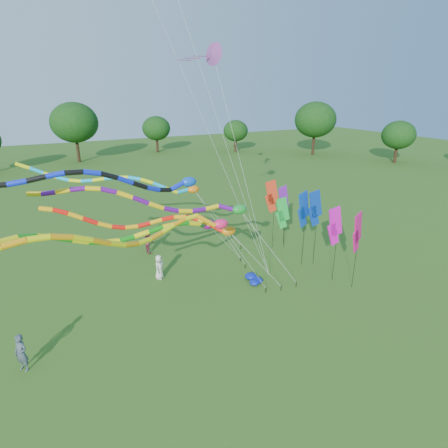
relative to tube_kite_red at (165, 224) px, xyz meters
name	(u,v)px	position (x,y,z in m)	size (l,w,h in m)	color
ground	(272,323)	(3.93, -4.85, -4.59)	(160.00, 160.00, 0.00)	#2A5C18
tree_ring	(213,219)	(1.69, -2.50, 0.77)	(116.14, 116.64, 9.63)	#382314
tube_kite_red	(165,224)	(0.00, 0.00, 0.00)	(12.06, 3.92, 6.50)	black
tube_kite_orange	(155,231)	(-1.78, -4.10, 1.27)	(13.00, 3.96, 7.63)	black
tube_kite_purple	(165,203)	(0.10, 0.05, 1.16)	(13.56, 5.05, 7.46)	black
tube_kite_blue	(116,182)	(-2.31, 0.28, 2.52)	(15.00, 1.67, 8.62)	black
tube_kite_cyan	(129,182)	(-0.19, 6.77, 0.89)	(13.88, 5.33, 7.47)	black
tube_kite_green	(150,230)	(-0.76, 0.31, -0.36)	(13.60, 4.24, 6.36)	black
delta_kite_high_c	(213,54)	(4.10, 2.34, 8.75)	(4.58, 4.01, 14.07)	black
banner_pole_magenta_a	(357,233)	(10.16, -4.11, -0.92)	(1.11, 0.50, 4.93)	black
banner_pole_blue_a	(303,210)	(9.36, -0.17, -0.52)	(1.15, 0.34, 5.34)	black
banner_pole_blue_b	(315,209)	(10.12, -0.41, -0.49)	(1.16, 0.12, 5.37)	black
banner_pole_green	(282,213)	(10.16, 3.15, -1.84)	(1.15, 0.36, 4.00)	black
banner_pole_magenta_b	(335,226)	(9.71, -2.74, -0.90)	(1.16, 0.15, 4.96)	black
banner_pole_violet	(283,201)	(10.64, 3.75, -1.16)	(1.16, 0.28, 4.69)	black
banner_pole_red	(272,197)	(9.37, 3.49, -0.54)	(1.16, 0.22, 5.32)	black
blue_nylon_heap	(251,279)	(5.22, -0.60, -4.37)	(1.39, 1.12, 0.46)	#0D20AA
person_a	(159,267)	(0.27, 2.55, -3.78)	(0.79, 0.51, 1.61)	silver
person_b	(21,353)	(-7.58, -2.79, -3.71)	(0.64, 0.42, 1.75)	#414D5B
person_c	(149,241)	(0.89, 6.84, -3.73)	(0.84, 0.65, 1.72)	maroon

